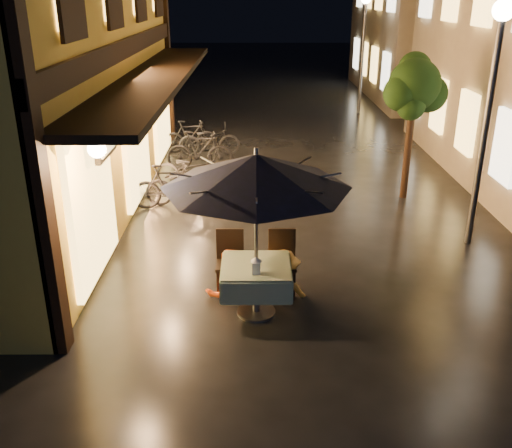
{
  "coord_description": "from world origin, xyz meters",
  "views": [
    {
      "loc": [
        -0.97,
        -7.65,
        4.35
      ],
      "look_at": [
        -0.95,
        0.11,
        1.15
      ],
      "focal_mm": 40.0,
      "sensor_mm": 36.0,
      "label": 1
    }
  ],
  "objects_px": {
    "patio_umbrella": "(256,171)",
    "table_lantern": "(256,264)",
    "cafe_table": "(256,277)",
    "bicycle_0": "(186,185)",
    "streetlamp_near": "(492,82)",
    "person_yellow": "(283,252)",
    "person_orange": "(228,251)"
  },
  "relations": [
    {
      "from": "cafe_table",
      "to": "patio_umbrella",
      "type": "height_order",
      "value": "patio_umbrella"
    },
    {
      "from": "patio_umbrella",
      "to": "person_yellow",
      "type": "relative_size",
      "value": 1.82
    },
    {
      "from": "person_orange",
      "to": "streetlamp_near",
      "type": "bearing_deg",
      "value": -168.53
    },
    {
      "from": "person_orange",
      "to": "bicycle_0",
      "type": "xyz_separation_m",
      "value": [
        -1.07,
        3.95,
        -0.28
      ]
    },
    {
      "from": "streetlamp_near",
      "to": "bicycle_0",
      "type": "relative_size",
      "value": 2.43
    },
    {
      "from": "cafe_table",
      "to": "table_lantern",
      "type": "xyz_separation_m",
      "value": [
        -0.0,
        -0.26,
        0.33
      ]
    },
    {
      "from": "streetlamp_near",
      "to": "cafe_table",
      "type": "xyz_separation_m",
      "value": [
        -3.95,
        -2.49,
        -2.33
      ]
    },
    {
      "from": "table_lantern",
      "to": "person_orange",
      "type": "height_order",
      "value": "person_orange"
    },
    {
      "from": "streetlamp_near",
      "to": "table_lantern",
      "type": "relative_size",
      "value": 16.92
    },
    {
      "from": "patio_umbrella",
      "to": "person_orange",
      "type": "height_order",
      "value": "patio_umbrella"
    },
    {
      "from": "patio_umbrella",
      "to": "bicycle_0",
      "type": "relative_size",
      "value": 1.47
    },
    {
      "from": "streetlamp_near",
      "to": "patio_umbrella",
      "type": "distance_m",
      "value": 4.73
    },
    {
      "from": "person_yellow",
      "to": "bicycle_0",
      "type": "relative_size",
      "value": 0.81
    },
    {
      "from": "streetlamp_near",
      "to": "cafe_table",
      "type": "height_order",
      "value": "streetlamp_near"
    },
    {
      "from": "patio_umbrella",
      "to": "person_orange",
      "type": "distance_m",
      "value": 1.57
    },
    {
      "from": "table_lantern",
      "to": "bicycle_0",
      "type": "height_order",
      "value": "table_lantern"
    },
    {
      "from": "cafe_table",
      "to": "patio_umbrella",
      "type": "xyz_separation_m",
      "value": [
        -0.0,
        0.0,
        1.56
      ]
    },
    {
      "from": "patio_umbrella",
      "to": "person_yellow",
      "type": "xyz_separation_m",
      "value": [
        0.41,
        0.56,
        -1.44
      ]
    },
    {
      "from": "person_yellow",
      "to": "table_lantern",
      "type": "bearing_deg",
      "value": 68.82
    },
    {
      "from": "streetlamp_near",
      "to": "person_yellow",
      "type": "xyz_separation_m",
      "value": [
        -3.54,
        -1.93,
        -2.21
      ]
    },
    {
      "from": "cafe_table",
      "to": "bicycle_0",
      "type": "xyz_separation_m",
      "value": [
        -1.49,
        4.49,
        -0.13
      ]
    },
    {
      "from": "table_lantern",
      "to": "bicycle_0",
      "type": "xyz_separation_m",
      "value": [
        -1.49,
        4.75,
        -0.46
      ]
    },
    {
      "from": "patio_umbrella",
      "to": "table_lantern",
      "type": "distance_m",
      "value": 1.26
    },
    {
      "from": "person_yellow",
      "to": "patio_umbrella",
      "type": "bearing_deg",
      "value": 59.26
    },
    {
      "from": "streetlamp_near",
      "to": "person_orange",
      "type": "distance_m",
      "value": 5.26
    },
    {
      "from": "bicycle_0",
      "to": "table_lantern",
      "type": "bearing_deg",
      "value": -164.6
    },
    {
      "from": "table_lantern",
      "to": "person_yellow",
      "type": "bearing_deg",
      "value": 63.46
    },
    {
      "from": "streetlamp_near",
      "to": "cafe_table",
      "type": "relative_size",
      "value": 4.27
    },
    {
      "from": "table_lantern",
      "to": "person_orange",
      "type": "distance_m",
      "value": 0.93
    },
    {
      "from": "cafe_table",
      "to": "person_yellow",
      "type": "height_order",
      "value": "person_yellow"
    },
    {
      "from": "streetlamp_near",
      "to": "person_orange",
      "type": "xyz_separation_m",
      "value": [
        -4.37,
        -1.94,
        -2.18
      ]
    },
    {
      "from": "cafe_table",
      "to": "table_lantern",
      "type": "relative_size",
      "value": 3.96
    }
  ]
}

